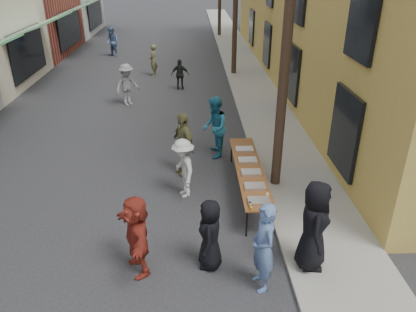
{
  "coord_description": "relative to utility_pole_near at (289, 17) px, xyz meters",
  "views": [
    {
      "loc": [
        2.03,
        -6.75,
        5.75
      ],
      "look_at": [
        2.39,
        2.3,
        1.3
      ],
      "focal_mm": 35.0,
      "sensor_mm": 36.0,
      "label": 1
    }
  ],
  "objects": [
    {
      "name": "serving_table",
      "position": [
        -0.8,
        -0.38,
        -3.79
      ],
      "size": [
        0.7,
        4.0,
        0.75
      ],
      "color": "brown",
      "rests_on": "ground"
    },
    {
      "name": "catering_tray_foil_b",
      "position": [
        -0.8,
        -1.38,
        -3.71
      ],
      "size": [
        0.5,
        0.33,
        0.08
      ],
      "primitive_type": "cube",
      "color": "#B2B2B7",
      "rests_on": "serving_table"
    },
    {
      "name": "guest_front_d",
      "position": [
        -2.54,
        -0.41,
        -3.69
      ],
      "size": [
        0.88,
        1.18,
        1.62
      ],
      "primitive_type": "imported",
      "rotation": [
        0.0,
        0.0,
        -1.28
      ],
      "color": "silver",
      "rests_on": "ground"
    },
    {
      "name": "condiment_jar_c",
      "position": [
        -1.02,
        -2.13,
        -3.71
      ],
      "size": [
        0.07,
        0.07,
        0.08
      ],
      "primitive_type": "cylinder",
      "color": "#A57F26",
      "rests_on": "serving_table"
    },
    {
      "name": "condiment_jar_a",
      "position": [
        -1.02,
        -2.33,
        -3.71
      ],
      "size": [
        0.07,
        0.07,
        0.08
      ],
      "primitive_type": "cylinder",
      "color": "#A57F26",
      "rests_on": "serving_table"
    },
    {
      "name": "catering_tray_sausage",
      "position": [
        -0.8,
        -2.03,
        -3.71
      ],
      "size": [
        0.5,
        0.33,
        0.08
      ],
      "primitive_type": "cube",
      "color": "maroon",
      "rests_on": "serving_table"
    },
    {
      "name": "guest_front_a",
      "position": [
        -1.96,
        -3.19,
        -3.73
      ],
      "size": [
        0.58,
        0.81,
        1.54
      ],
      "primitive_type": "imported",
      "rotation": [
        0.0,
        0.0,
        -1.7
      ],
      "color": "black",
      "rests_on": "ground"
    },
    {
      "name": "passerby_mid",
      "position": [
        -2.83,
        9.35,
        -3.77
      ],
      "size": [
        0.88,
        0.42,
        1.45
      ],
      "primitive_type": "imported",
      "rotation": [
        0.0,
        0.0,
        3.07
      ],
      "color": "black",
      "rests_on": "ground"
    },
    {
      "name": "cup_stack",
      "position": [
        -0.6,
        -2.28,
        -3.69
      ],
      "size": [
        0.08,
        0.08,
        0.12
      ],
      "primitive_type": "cylinder",
      "color": "tan",
      "rests_on": "serving_table"
    },
    {
      "name": "ground",
      "position": [
        -4.3,
        -3.0,
        -4.5
      ],
      "size": [
        120.0,
        120.0,
        0.0
      ],
      "primitive_type": "plane",
      "color": "#28282B",
      "rests_on": "ground"
    },
    {
      "name": "utility_pole_near",
      "position": [
        0.0,
        0.0,
        0.0
      ],
      "size": [
        0.26,
        0.26,
        9.0
      ],
      "primitive_type": "cylinder",
      "color": "#2D2116",
      "rests_on": "ground"
    },
    {
      "name": "guest_front_c",
      "position": [
        -1.6,
        1.96,
        -3.52
      ],
      "size": [
        0.75,
        0.96,
        1.95
      ],
      "primitive_type": "imported",
      "rotation": [
        0.0,
        0.0,
        -1.58
      ],
      "color": "teal",
      "rests_on": "ground"
    },
    {
      "name": "passerby_far",
      "position": [
        -7.3,
        16.78,
        -3.58
      ],
      "size": [
        1.13,
        1.09,
        1.83
      ],
      "primitive_type": "imported",
      "rotation": [
        0.0,
        0.0,
        5.65
      ],
      "color": "#4E6A98",
      "rests_on": "ground"
    },
    {
      "name": "sidewalk",
      "position": [
        0.7,
        12.0,
        -4.45
      ],
      "size": [
        2.2,
        60.0,
        0.1
      ],
      "primitive_type": "cube",
      "color": "gray",
      "rests_on": "ground"
    },
    {
      "name": "condiment_jar_b",
      "position": [
        -1.02,
        -2.23,
        -3.71
      ],
      "size": [
        0.07,
        0.07,
        0.08
      ],
      "primitive_type": "cylinder",
      "color": "#A57F26",
      "rests_on": "serving_table"
    },
    {
      "name": "passerby_right",
      "position": [
        -4.32,
        11.96,
        -3.68
      ],
      "size": [
        0.4,
        0.61,
        1.64
      ],
      "primitive_type": "imported",
      "rotation": [
        0.0,
        0.0,
        4.73
      ],
      "color": "brown",
      "rests_on": "ground"
    },
    {
      "name": "server",
      "position": [
        0.05,
        -3.36,
        -3.44
      ],
      "size": [
        0.77,
        1.03,
        1.91
      ],
      "primitive_type": "imported",
      "rotation": [
        0.0,
        0.0,
        1.39
      ],
      "color": "black",
      "rests_on": "sidewalk"
    },
    {
      "name": "guest_front_e",
      "position": [
        -2.55,
        0.86,
        -3.56
      ],
      "size": [
        0.92,
        1.19,
        1.88
      ],
      "primitive_type": "imported",
      "rotation": [
        0.0,
        0.0,
        -1.09
      ],
      "color": "olive",
      "rests_on": "ground"
    },
    {
      "name": "passerby_left",
      "position": [
        -5.04,
        7.17,
        -3.61
      ],
      "size": [
        1.28,
        1.27,
        1.77
      ],
      "primitive_type": "imported",
      "rotation": [
        0.0,
        0.0,
        0.78
      ],
      "color": "gray",
      "rests_on": "ground"
    },
    {
      "name": "guest_front_b",
      "position": [
        -1.01,
        -3.83,
        -3.58
      ],
      "size": [
        0.56,
        0.74,
        1.84
      ],
      "primitive_type": "imported",
      "rotation": [
        0.0,
        0.0,
        -1.38
      ],
      "color": "#536DA1",
      "rests_on": "ground"
    },
    {
      "name": "catering_tray_buns_end",
      "position": [
        -0.8,
        0.72,
        -3.71
      ],
      "size": [
        0.5,
        0.33,
        0.08
      ],
      "primitive_type": "cube",
      "color": "tan",
      "rests_on": "serving_table"
    },
    {
      "name": "catering_tray_buns",
      "position": [
        -0.8,
        -0.68,
        -3.71
      ],
      "size": [
        0.5,
        0.33,
        0.08
      ],
      "primitive_type": "cube",
      "color": "tan",
      "rests_on": "serving_table"
    },
    {
      "name": "guest_queue_back",
      "position": [
        -3.41,
        -3.27,
        -3.64
      ],
      "size": [
        1.01,
        1.67,
        1.72
      ],
      "primitive_type": "imported",
      "rotation": [
        0.0,
        0.0,
        -1.23
      ],
      "color": "maroon",
      "rests_on": "ground"
    },
    {
      "name": "catering_tray_foil_d",
      "position": [
        -0.8,
        0.02,
        -3.71
      ],
      "size": [
        0.5,
        0.33,
        0.08
      ],
      "primitive_type": "cube",
      "color": "#B2B2B7",
      "rests_on": "serving_table"
    }
  ]
}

